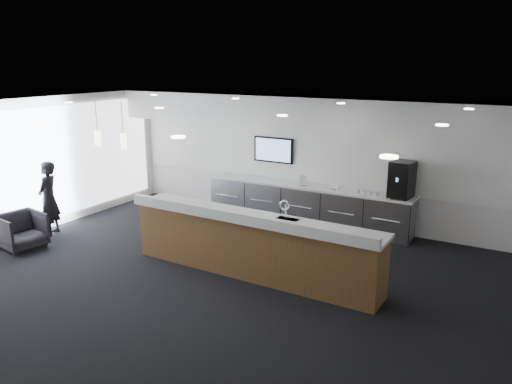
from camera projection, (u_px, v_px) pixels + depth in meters
The scene contains 22 objects.
ground at pixel (220, 280), 8.85m from camera, with size 10.00×10.00×0.00m, color black.
ceiling at pixel (216, 110), 8.08m from camera, with size 10.00×8.00×0.02m, color black.
back_wall at pixel (313, 159), 11.82m from camera, with size 10.00×0.02×3.00m, color white.
left_wall at pixel (28, 168), 10.86m from camera, with size 0.02×8.00×3.00m, color white.
soffit_bulkhead at pixel (306, 112), 11.14m from camera, with size 10.00×0.90×0.70m, color white.
alcove_panel at pixel (312, 155), 11.77m from camera, with size 9.80×0.06×1.40m, color white.
window_blinds_wall at pixel (29, 168), 10.85m from camera, with size 0.04×7.36×2.55m, color silver.
back_credenza at pixel (305, 204), 11.78m from camera, with size 5.06×0.66×0.95m.
wall_tv at pixel (274, 150), 12.18m from camera, with size 1.05×0.08×0.62m.
pendant_left at pixel (141, 138), 10.09m from camera, with size 0.12×0.12×0.30m, color #FFF3C6.
pendant_right at pixel (116, 135), 10.43m from camera, with size 0.12×0.12×0.30m, color #FFF3C6.
ceiling_can_lights at pixel (216, 111), 8.08m from camera, with size 7.00×5.00×0.02m, color white, non-canonical shape.
service_counter at pixel (252, 244), 8.93m from camera, with size 4.87×0.91×1.49m.
coffee_machine at pixel (402, 179), 10.51m from camera, with size 0.50×0.61×0.78m.
info_sign_left at pixel (303, 180), 11.54m from camera, with size 0.18×0.02×0.25m, color silver.
info_sign_right at pixel (335, 184), 11.21m from camera, with size 0.20×0.02×0.26m, color silver.
armchair at pixel (22, 231), 10.25m from camera, with size 0.80×0.82×0.75m, color black.
lounge_guest at pixel (49, 199), 10.96m from camera, with size 0.60×0.40×1.65m, color black.
cup_0 at pixel (377, 194), 10.70m from camera, with size 0.09×0.09×0.08m, color white.
cup_1 at pixel (371, 193), 10.76m from camera, with size 0.09×0.09×0.08m, color white.
cup_2 at pixel (364, 192), 10.83m from camera, with size 0.09×0.09×0.08m, color white.
cup_3 at pixel (358, 192), 10.90m from camera, with size 0.09×0.09×0.08m, color white.
Camera 1 is at (4.61, -6.75, 3.78)m, focal length 35.00 mm.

